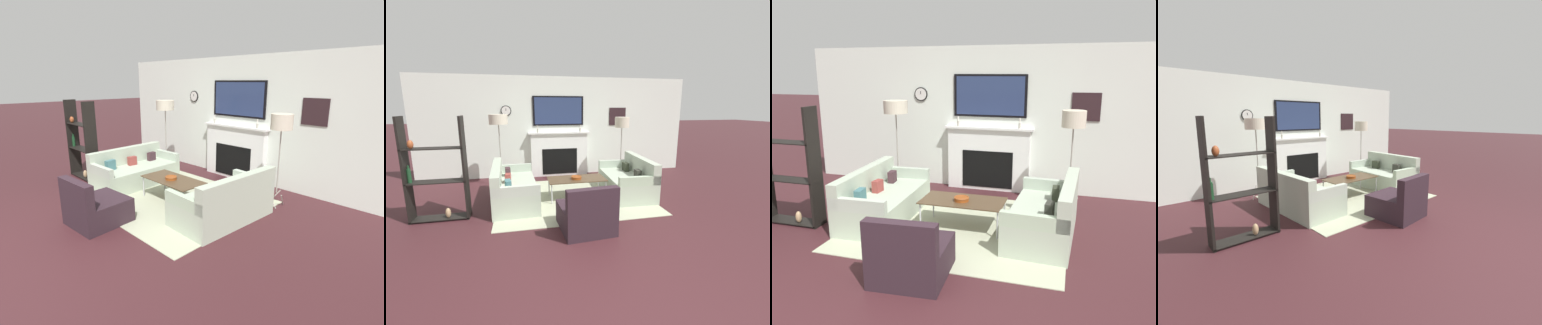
# 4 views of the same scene
# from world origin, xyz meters

# --- Properties ---
(fireplace_wall) EXTENTS (7.51, 0.28, 2.70)m
(fireplace_wall) POSITION_xyz_m (0.00, 4.84, 1.23)
(fireplace_wall) COLOR white
(fireplace_wall) RESTS_ON ground_plane
(area_rug) EXTENTS (3.10, 2.67, 0.01)m
(area_rug) POSITION_xyz_m (0.00, 2.87, 0.01)
(area_rug) COLOR #ADB193
(area_rug) RESTS_ON ground_plane
(couch_left) EXTENTS (0.91, 1.86, 0.77)m
(couch_left) POSITION_xyz_m (-1.25, 2.86, 0.27)
(couch_left) COLOR #AEBCA6
(couch_left) RESTS_ON ground_plane
(couch_right) EXTENTS (0.92, 1.70, 0.81)m
(couch_right) POSITION_xyz_m (1.25, 2.86, 0.28)
(couch_right) COLOR #AEBCA6
(couch_right) RESTS_ON ground_plane
(armchair) EXTENTS (0.84, 0.87, 0.77)m
(armchair) POSITION_xyz_m (-0.09, 1.35, 0.25)
(armchair) COLOR #2E1F27
(armchair) RESTS_ON ground_plane
(coffee_table) EXTENTS (1.20, 0.60, 0.43)m
(coffee_table) POSITION_xyz_m (0.07, 2.81, 0.40)
(coffee_table) COLOR #4C3823
(coffee_table) RESTS_ON ground_plane
(decorative_bowl) EXTENTS (0.22, 0.22, 0.06)m
(decorative_bowl) POSITION_xyz_m (0.06, 2.78, 0.46)
(decorative_bowl) COLOR #904116
(decorative_bowl) RESTS_ON coffee_table
(floor_lamp_left) EXTENTS (0.43, 0.43, 1.74)m
(floor_lamp_left) POSITION_xyz_m (-1.53, 3.99, 1.59)
(floor_lamp_left) COLOR #9E998E
(floor_lamp_left) RESTS_ON ground_plane
(floor_lamp_right) EXTENTS (0.37, 0.37, 1.65)m
(floor_lamp_right) POSITION_xyz_m (1.53, 3.99, 1.48)
(floor_lamp_right) COLOR #9E998E
(floor_lamp_right) RESTS_ON ground_plane
(shelf_unit) EXTENTS (0.94, 0.28, 1.76)m
(shelf_unit) POSITION_xyz_m (-2.45, 2.28, 0.82)
(shelf_unit) COLOR black
(shelf_unit) RESTS_ON ground_plane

